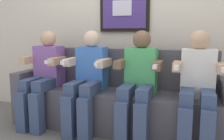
{
  "coord_description": "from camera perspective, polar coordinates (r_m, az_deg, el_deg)",
  "views": [
    {
      "loc": [
        0.8,
        -2.17,
        1.08
      ],
      "look_at": [
        0.0,
        0.15,
        0.7
      ],
      "focal_mm": 38.16,
      "sensor_mm": 36.0,
      "label": 1
    }
  ],
  "objects": [
    {
      "name": "couch",
      "position": [
        2.74,
        1.22,
        -7.51
      ],
      "size": [
        2.41,
        0.58,
        0.9
      ],
      "color": "#514C56",
      "rests_on": "ground_plane"
    },
    {
      "name": "person_right_center",
      "position": [
        2.44,
        6.4,
        -2.5
      ],
      "size": [
        0.46,
        0.56,
        1.11
      ],
      "color": "#4CB266",
      "rests_on": "ground_plane"
    },
    {
      "name": "person_left_center",
      "position": [
        2.62,
        -5.82,
        -1.7
      ],
      "size": [
        0.46,
        0.56,
        1.11
      ],
      "color": "#3F72CC",
      "rests_on": "ground_plane"
    },
    {
      "name": "person_rightmost",
      "position": [
        2.38,
        19.84,
        -3.23
      ],
      "size": [
        0.46,
        0.56,
        1.11
      ],
      "color": "white",
      "rests_on": "ground_plane"
    },
    {
      "name": "person_leftmost",
      "position": [
        2.9,
        -16.04,
        -0.98
      ],
      "size": [
        0.46,
        0.56,
        1.11
      ],
      "color": "#8C59A5",
      "rests_on": "ground_plane"
    },
    {
      "name": "ground_plane",
      "position": [
        2.56,
        -1.14,
        -16.21
      ],
      "size": [
        6.26,
        6.26,
        0.0
      ],
      "primitive_type": "plane",
      "color": "#66605B"
    },
    {
      "name": "back_wall_assembly",
      "position": [
        3.05,
        3.85,
        12.93
      ],
      "size": [
        4.81,
        0.1,
        2.6
      ],
      "color": "beige",
      "rests_on": "ground_plane"
    }
  ]
}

